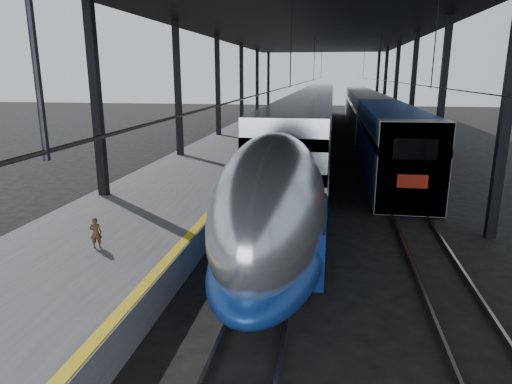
# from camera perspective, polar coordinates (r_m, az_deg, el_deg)

# --- Properties ---
(ground) EXTENTS (160.00, 160.00, 0.00)m
(ground) POSITION_cam_1_polar(r_m,az_deg,el_deg) (14.16, -6.29, -10.34)
(ground) COLOR black
(ground) RESTS_ON ground
(platform) EXTENTS (6.00, 80.00, 1.00)m
(platform) POSITION_cam_1_polar(r_m,az_deg,el_deg) (33.56, -2.90, 5.18)
(platform) COLOR #4C4C4F
(platform) RESTS_ON ground
(yellow_strip) EXTENTS (0.30, 80.00, 0.01)m
(yellow_strip) POSITION_cam_1_polar(r_m,az_deg,el_deg) (33.00, 1.87, 5.92)
(yellow_strip) COLOR gold
(yellow_strip) RESTS_ON platform
(rails) EXTENTS (6.52, 80.00, 0.16)m
(rails) POSITION_cam_1_polar(r_m,az_deg,el_deg) (32.88, 10.90, 4.00)
(rails) COLOR slate
(rails) RESTS_ON ground
(canopy) EXTENTS (18.00, 75.00, 9.47)m
(canopy) POSITION_cam_1_polar(r_m,az_deg,el_deg) (32.55, 6.83, 20.03)
(canopy) COLOR black
(canopy) RESTS_ON ground
(tgv_train) EXTENTS (3.15, 65.20, 4.51)m
(tgv_train) POSITION_cam_1_polar(r_m,az_deg,el_deg) (39.91, 7.20, 8.90)
(tgv_train) COLOR #B9BBC1
(tgv_train) RESTS_ON ground
(second_train) EXTENTS (2.96, 56.05, 4.07)m
(second_train) POSITION_cam_1_polar(r_m,az_deg,el_deg) (46.89, 13.77, 9.37)
(second_train) COLOR navy
(second_train) RESTS_ON ground
(child) EXTENTS (0.39, 0.30, 0.93)m
(child) POSITION_cam_1_polar(r_m,az_deg,el_deg) (14.09, -19.40, -4.83)
(child) COLOR #4B2E19
(child) RESTS_ON platform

